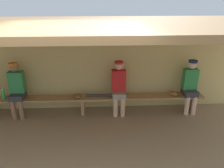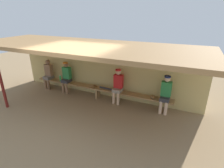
# 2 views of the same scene
# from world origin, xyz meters

# --- Properties ---
(ground_plane) EXTENTS (24.00, 24.00, 0.00)m
(ground_plane) POSITION_xyz_m (0.00, 0.00, 0.00)
(ground_plane) COLOR #937754
(back_wall) EXTENTS (8.00, 0.20, 2.20)m
(back_wall) POSITION_xyz_m (0.00, 2.00, 1.10)
(back_wall) COLOR tan
(back_wall) RESTS_ON ground
(dugout_roof) EXTENTS (8.00, 2.80, 0.12)m
(dugout_roof) POSITION_xyz_m (0.00, 0.70, 2.26)
(dugout_roof) COLOR #9E7547
(dugout_roof) RESTS_ON back_wall
(support_post) EXTENTS (0.10, 0.10, 2.20)m
(support_post) POSITION_xyz_m (-2.71, -0.55, 1.10)
(support_post) COLOR maroon
(support_post) RESTS_ON ground
(bench) EXTENTS (6.00, 0.36, 0.46)m
(bench) POSITION_xyz_m (0.00, 1.55, 0.39)
(bench) COLOR #9E7547
(bench) RESTS_ON ground
(player_rightmost) EXTENTS (0.34, 0.42, 1.34)m
(player_rightmost) POSITION_xyz_m (2.67, 1.55, 0.75)
(player_rightmost) COLOR #333338
(player_rightmost) RESTS_ON ground
(player_in_blue) EXTENTS (0.34, 0.42, 1.34)m
(player_in_blue) POSITION_xyz_m (-1.54, 1.55, 0.75)
(player_in_blue) COLOR #333338
(player_in_blue) RESTS_ON ground
(player_leftmost) EXTENTS (0.34, 0.42, 1.34)m
(player_leftmost) POSITION_xyz_m (-2.57, 1.55, 0.73)
(player_leftmost) COLOR slate
(player_leftmost) RESTS_ON ground
(player_near_post) EXTENTS (0.34, 0.42, 1.34)m
(player_near_post) POSITION_xyz_m (0.89, 1.55, 0.75)
(player_near_post) COLOR gray
(player_near_post) RESTS_ON ground
(water_bottle_orange) EXTENTS (0.08, 0.08, 0.26)m
(water_bottle_orange) POSITION_xyz_m (-1.88, 1.54, 0.58)
(water_bottle_orange) COLOR green
(water_bottle_orange) RESTS_ON bench
(baseball_glove_dark_brown) EXTENTS (0.26, 0.29, 0.09)m
(baseball_glove_dark_brown) POSITION_xyz_m (-0.13, 1.52, 0.51)
(baseball_glove_dark_brown) COLOR brown
(baseball_glove_dark_brown) RESTS_ON bench
(baseball_glove_worn) EXTENTS (0.25, 0.29, 0.09)m
(baseball_glove_worn) POSITION_xyz_m (2.26, 1.55, 0.51)
(baseball_glove_worn) COLOR olive
(baseball_glove_worn) RESTS_ON bench
(baseball_bat) EXTENTS (0.88, 0.11, 0.07)m
(baseball_bat) POSITION_xyz_m (0.53, 1.55, 0.49)
(baseball_bat) COLOR #333338
(baseball_bat) RESTS_ON bench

